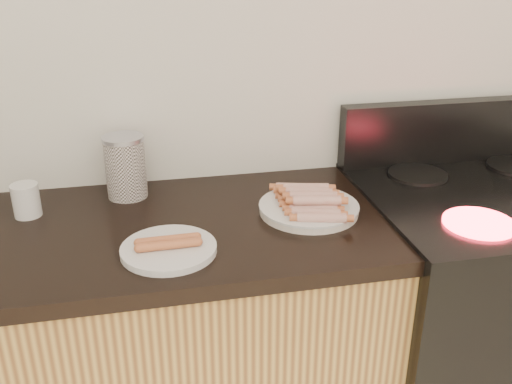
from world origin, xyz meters
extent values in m
cube|color=silver|center=(0.00, 2.00, 1.30)|extent=(4.00, 0.04, 2.60)
cube|color=black|center=(0.78, 1.68, 0.45)|extent=(0.76, 0.65, 0.90)
cube|color=black|center=(0.78, 1.68, 0.91)|extent=(0.76, 0.65, 0.01)
cube|color=black|center=(0.78, 1.96, 1.01)|extent=(0.76, 0.06, 0.20)
cylinder|color=#FF1E2D|center=(0.61, 1.51, 0.92)|extent=(0.18, 0.18, 0.01)
cylinder|color=black|center=(0.61, 1.84, 0.92)|extent=(0.18, 0.18, 0.01)
cylinder|color=white|center=(0.21, 1.69, 0.91)|extent=(0.34, 0.34, 0.02)
cylinder|color=white|center=(-0.17, 1.54, 0.91)|extent=(0.27, 0.27, 0.02)
cylinder|color=brown|center=(0.21, 1.59, 0.93)|extent=(0.13, 0.06, 0.03)
cylinder|color=brown|center=(0.21, 1.61, 0.93)|extent=(0.13, 0.06, 0.03)
cylinder|color=brown|center=(0.21, 1.64, 0.93)|extent=(0.13, 0.06, 0.03)
cylinder|color=brown|center=(0.21, 1.67, 0.93)|extent=(0.13, 0.06, 0.03)
cylinder|color=brown|center=(0.21, 1.70, 0.93)|extent=(0.13, 0.06, 0.03)
cylinder|color=brown|center=(0.21, 1.73, 0.93)|extent=(0.13, 0.06, 0.03)
cylinder|color=brown|center=(0.21, 1.76, 0.93)|extent=(0.13, 0.06, 0.03)
cylinder|color=brown|center=(0.21, 1.79, 0.93)|extent=(0.13, 0.06, 0.03)
cylinder|color=brown|center=(0.21, 1.64, 0.95)|extent=(0.13, 0.06, 0.03)
cylinder|color=brown|center=(0.21, 1.67, 0.95)|extent=(0.13, 0.06, 0.03)
cylinder|color=brown|center=(0.21, 1.70, 0.95)|extent=(0.13, 0.06, 0.03)
cylinder|color=brown|center=(0.21, 1.73, 0.95)|extent=(0.13, 0.06, 0.03)
cylinder|color=#C06340|center=(-0.17, 1.53, 0.93)|extent=(0.14, 0.02, 0.02)
cylinder|color=#C06340|center=(-0.17, 1.56, 0.93)|extent=(0.14, 0.02, 0.02)
cylinder|color=white|center=(-0.26, 1.90, 0.98)|extent=(0.11, 0.11, 0.17)
cylinder|color=silver|center=(-0.26, 1.90, 1.07)|extent=(0.12, 0.12, 0.01)
cylinder|color=white|center=(-0.53, 1.82, 0.94)|extent=(0.08, 0.08, 0.09)
camera|label=1|loc=(-0.21, 0.35, 1.57)|focal=40.00mm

